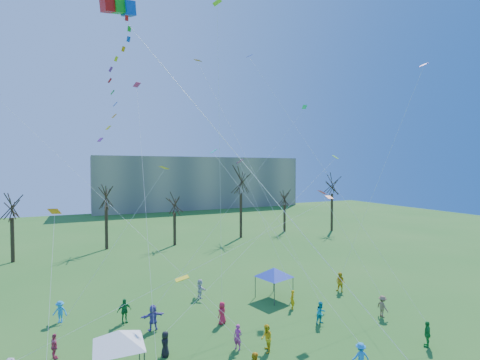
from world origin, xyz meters
name	(u,v)px	position (x,y,z in m)	size (l,w,h in m)	color
distant_building	(200,182)	(22.00, 82.00, 7.50)	(60.00, 14.00, 15.00)	gray
bare_tree_row	(198,197)	(6.88, 36.05, 7.22)	(67.92, 8.25, 11.92)	black
big_box_kite	(122,80)	(-7.34, 6.33, 16.95)	(6.91, 7.34, 25.52)	red
canopy_tent_white	(119,338)	(-7.82, 4.78, 2.39)	(3.76, 3.76, 2.82)	#3F3F44
canopy_tent_blue	(274,272)	(6.02, 11.30, 2.35)	(3.57, 3.57, 2.77)	#3F3F44
festival_crowd	(218,324)	(-1.10, 6.94, 0.86)	(26.91, 15.60, 1.85)	red
small_kites_aloft	(235,148)	(1.99, 10.87, 13.46)	(32.73, 17.02, 33.01)	orange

